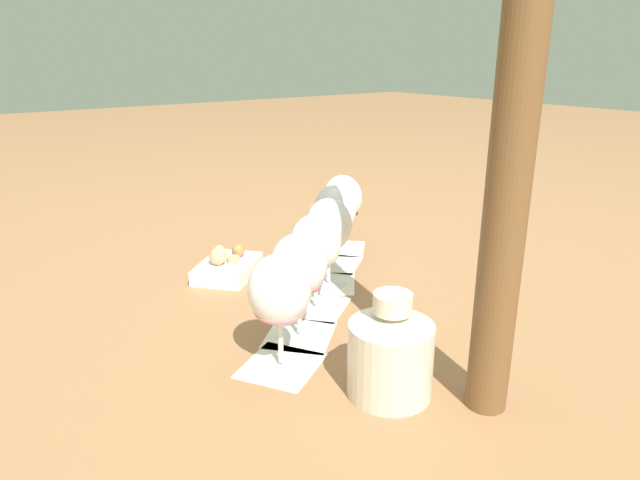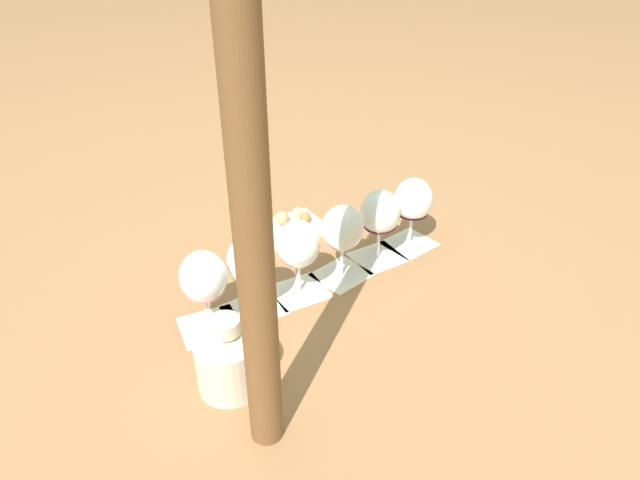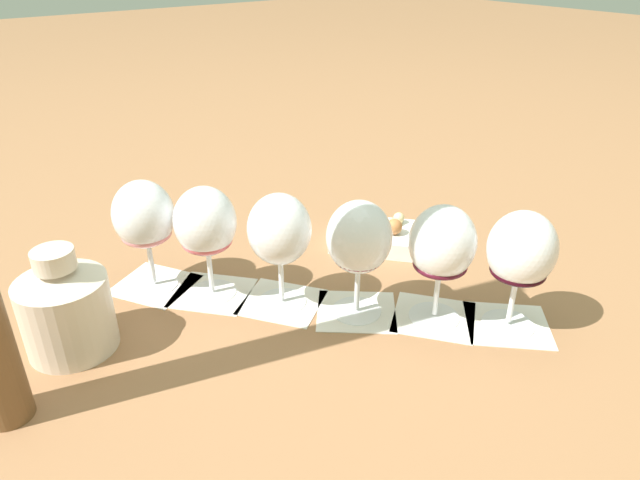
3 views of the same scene
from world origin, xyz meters
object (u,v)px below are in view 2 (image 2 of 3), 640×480
at_px(wine_glass_0, 204,280).
at_px(wine_glass_2, 298,247).
at_px(umbrella_pole, 250,201).
at_px(wine_glass_4, 380,215).
at_px(ceramic_vase, 228,357).
at_px(wine_glass_1, 250,264).
at_px(snack_dish, 291,227).
at_px(wine_glass_3, 343,231).
at_px(wine_glass_5, 413,202).

relative_size(wine_glass_0, wine_glass_2, 1.00).
xyz_separation_m(wine_glass_0, umbrella_pole, (0.17, -0.24, 0.31)).
height_order(wine_glass_4, ceramic_vase, wine_glass_4).
bearing_deg(wine_glass_0, wine_glass_1, 39.30).
bearing_deg(wine_glass_2, snack_dish, 103.09).
bearing_deg(wine_glass_0, wine_glass_3, 40.07).
xyz_separation_m(wine_glass_0, wine_glass_4, (0.33, 0.29, 0.00)).
xyz_separation_m(wine_glass_1, wine_glass_5, (0.33, 0.30, 0.00)).
height_order(wine_glass_4, snack_dish, wine_glass_4).
bearing_deg(wine_glass_4, wine_glass_3, -134.41).
xyz_separation_m(wine_glass_3, umbrella_pole, (-0.08, -0.45, 0.31)).
bearing_deg(wine_glass_0, wine_glass_4, 41.49).
distance_m(wine_glass_2, wine_glass_5, 0.33).
bearing_deg(ceramic_vase, wine_glass_4, 60.59).
bearing_deg(wine_glass_3, wine_glass_0, -139.93).
bearing_deg(wine_glass_5, wine_glass_3, -135.81).
relative_size(wine_glass_5, snack_dish, 0.96).
xyz_separation_m(wine_glass_3, wine_glass_5, (0.16, 0.15, 0.00)).
xyz_separation_m(wine_glass_4, snack_dish, (-0.22, 0.08, -0.10)).
xyz_separation_m(wine_glass_5, snack_dish, (-0.30, 0.01, -0.10)).
xyz_separation_m(wine_glass_2, umbrella_pole, (0.00, -0.38, 0.31)).
height_order(wine_glass_3, ceramic_vase, wine_glass_3).
bearing_deg(wine_glass_4, umbrella_pole, -106.86).
bearing_deg(wine_glass_4, wine_glass_2, -136.85).
relative_size(wine_glass_0, wine_glass_1, 1.00).
relative_size(wine_glass_0, snack_dish, 0.96).
bearing_deg(wine_glass_2, wine_glass_4, 43.15).
bearing_deg(wine_glass_5, wine_glass_2, -137.00).
height_order(wine_glass_2, snack_dish, wine_glass_2).
distance_m(wine_glass_1, wine_glass_2, 0.11).
relative_size(wine_glass_3, snack_dish, 0.96).
relative_size(wine_glass_1, ceramic_vase, 1.18).
relative_size(wine_glass_1, umbrella_pole, 0.20).
distance_m(wine_glass_0, snack_dish, 0.40).
height_order(wine_glass_2, ceramic_vase, wine_glass_2).
distance_m(wine_glass_1, snack_dish, 0.33).
bearing_deg(wine_glass_5, snack_dish, 177.69).
bearing_deg(wine_glass_5, wine_glass_1, -137.74).
xyz_separation_m(wine_glass_0, wine_glass_3, (0.25, 0.21, -0.00)).
height_order(wine_glass_2, wine_glass_3, same).
distance_m(wine_glass_1, umbrella_pole, 0.45).
bearing_deg(wine_glass_3, wine_glass_1, -139.60).
bearing_deg(snack_dish, wine_glass_4, -20.44).
xyz_separation_m(wine_glass_1, wine_glass_3, (0.17, 0.15, -0.00)).
xyz_separation_m(wine_glass_1, ceramic_vase, (0.01, -0.21, -0.05)).
bearing_deg(snack_dish, wine_glass_1, -95.71).
relative_size(wine_glass_2, wine_glass_5, 1.00).
distance_m(wine_glass_5, ceramic_vase, 0.60).
distance_m(wine_glass_3, snack_dish, 0.24).
xyz_separation_m(wine_glass_0, ceramic_vase, (0.08, -0.15, -0.05)).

